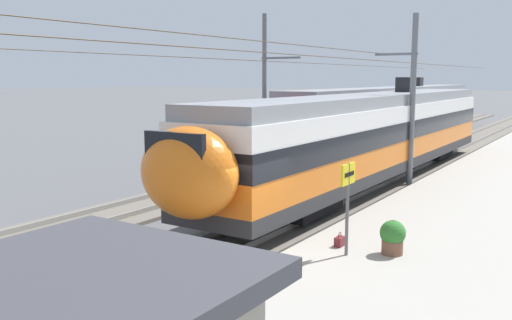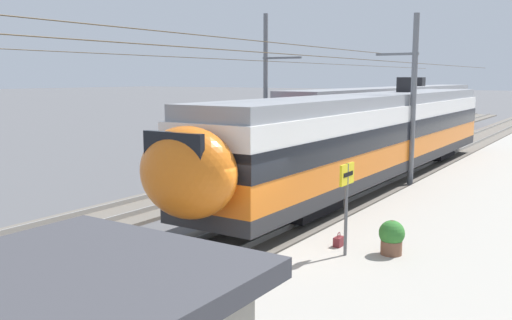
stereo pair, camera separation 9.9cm
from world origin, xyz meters
name	(u,v)px [view 1 (the left image)]	position (x,y,z in m)	size (l,w,h in m)	color
ground_plane	(241,259)	(0.00, 0.00, 0.00)	(400.00, 400.00, 0.00)	#565659
platform_slab	(420,290)	(0.00, -4.54, 0.15)	(120.00, 6.96, 0.30)	#A39E93
track_near	(215,251)	(0.00, 0.81, 0.07)	(120.00, 3.00, 0.28)	#6B6359
track_far	(85,223)	(0.00, 5.84, 0.07)	(120.00, 3.00, 0.28)	#6B6359
train_near_platform	(372,133)	(10.91, 0.81, 2.22)	(25.36, 2.93, 4.27)	#2D2D30
train_far_track	(394,109)	(28.34, 5.84, 2.23)	(33.54, 2.91, 4.27)	#2D2D30
catenary_mast_mid	(410,98)	(11.42, -0.57, 3.71)	(43.43, 1.79, 7.09)	slate
catenary_mast_far_side	(267,87)	(13.57, 7.66, 4.04)	(43.43, 2.26, 7.79)	slate
platform_sign	(348,188)	(0.87, -2.48, 1.94)	(0.70, 0.08, 2.23)	#59595B
handbag_near_sign	(340,241)	(1.44, -2.06, 0.43)	(0.32, 0.18, 0.37)	maroon
potted_plant_platform_edge	(393,236)	(1.54, -3.39, 0.76)	(0.62, 0.62, 0.84)	brown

